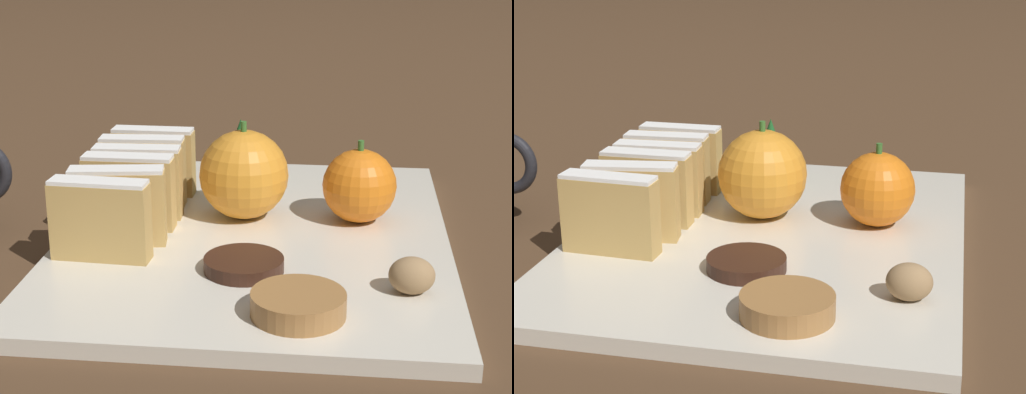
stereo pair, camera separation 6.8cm
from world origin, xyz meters
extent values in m
plane|color=#513823|center=(0.00, 0.00, 0.00)|extent=(6.00, 6.00, 0.00)
cube|color=silver|center=(0.00, 0.00, 0.01)|extent=(0.31, 0.39, 0.01)
cube|color=tan|center=(-0.11, -0.07, 0.04)|extent=(0.07, 0.02, 0.06)
cube|color=white|center=(-0.11, -0.07, 0.07)|extent=(0.07, 0.02, 0.00)
cube|color=tan|center=(-0.10, -0.04, 0.04)|extent=(0.08, 0.03, 0.06)
cube|color=white|center=(-0.10, -0.04, 0.07)|extent=(0.07, 0.03, 0.00)
cube|color=tan|center=(-0.10, 0.00, 0.04)|extent=(0.07, 0.02, 0.06)
cube|color=white|center=(-0.10, 0.00, 0.07)|extent=(0.07, 0.02, 0.00)
cube|color=tan|center=(-0.10, 0.03, 0.04)|extent=(0.07, 0.02, 0.06)
cube|color=white|center=(-0.10, 0.03, 0.07)|extent=(0.07, 0.02, 0.00)
cube|color=tan|center=(-0.11, 0.06, 0.04)|extent=(0.07, 0.02, 0.06)
cube|color=white|center=(-0.11, 0.06, 0.07)|extent=(0.07, 0.02, 0.00)
cube|color=tan|center=(-0.10, 0.09, 0.04)|extent=(0.07, 0.02, 0.06)
cube|color=white|center=(-0.10, 0.09, 0.07)|extent=(0.07, 0.02, 0.00)
sphere|color=orange|center=(0.08, 0.04, 0.04)|extent=(0.06, 0.06, 0.06)
cylinder|color=#38702D|center=(0.08, 0.04, 0.08)|extent=(0.01, 0.01, 0.01)
sphere|color=orange|center=(-0.01, 0.04, 0.05)|extent=(0.08, 0.08, 0.08)
cylinder|color=#38702D|center=(-0.01, 0.04, 0.09)|extent=(0.01, 0.01, 0.01)
ellipsoid|color=#9E7A51|center=(0.12, -0.10, 0.02)|extent=(0.03, 0.03, 0.03)
cylinder|color=#381E14|center=(0.00, -0.08, 0.02)|extent=(0.06, 0.06, 0.01)
cylinder|color=#A3703D|center=(0.04, -0.15, 0.02)|extent=(0.06, 0.06, 0.02)
cone|color=#195623|center=(-0.03, 0.14, 0.04)|extent=(0.04, 0.04, 0.06)
camera|label=1|loc=(0.07, -0.64, 0.26)|focal=60.00mm
camera|label=2|loc=(0.14, -0.63, 0.26)|focal=60.00mm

